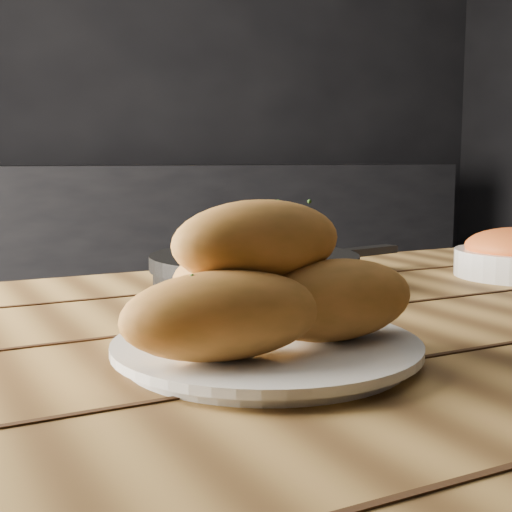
{
  "coord_description": "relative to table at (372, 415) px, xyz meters",
  "views": [
    {
      "loc": [
        -1.12,
        -1.28,
        0.92
      ],
      "look_at": [
        -0.83,
        -0.72,
        0.84
      ],
      "focal_mm": 50.0,
      "sensor_mm": 36.0,
      "label": 1
    }
  ],
  "objects": [
    {
      "name": "bread_rolls",
      "position": [
        -0.15,
        -0.04,
        0.16
      ],
      "size": [
        0.28,
        0.23,
        0.12
      ],
      "color": "#BB7634",
      "rests_on": "plate"
    },
    {
      "name": "skillet",
      "position": [
        0.02,
        0.29,
        0.11
      ],
      "size": [
        0.42,
        0.29,
        0.05
      ],
      "color": "black",
      "rests_on": "table"
    },
    {
      "name": "counter",
      "position": [
        0.68,
        2.4,
        -0.21
      ],
      "size": [
        2.8,
        0.6,
        0.9
      ],
      "primitive_type": "cube",
      "color": "black",
      "rests_on": "ground"
    },
    {
      "name": "back_wall",
      "position": [
        0.68,
        2.7,
        0.69
      ],
      "size": [
        4.0,
        0.04,
        2.7
      ],
      "primitive_type": "cube",
      "color": "black",
      "rests_on": "ground"
    },
    {
      "name": "plate",
      "position": [
        -0.15,
        -0.04,
        0.1
      ],
      "size": [
        0.27,
        0.27,
        0.02
      ],
      "color": "silver",
      "rests_on": "table"
    },
    {
      "name": "table",
      "position": [
        0.0,
        0.0,
        0.0
      ],
      "size": [
        1.58,
        0.98,
        0.75
      ],
      "color": "olive",
      "rests_on": "ground"
    }
  ]
}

